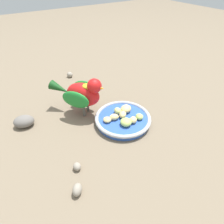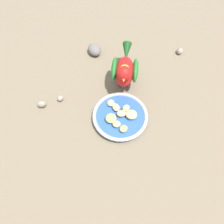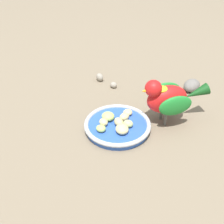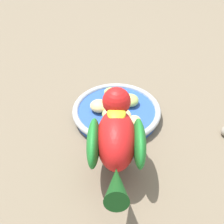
# 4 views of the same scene
# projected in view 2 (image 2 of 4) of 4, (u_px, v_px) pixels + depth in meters

# --- Properties ---
(ground_plane) EXTENTS (4.00, 4.00, 0.00)m
(ground_plane) POSITION_uv_depth(u_px,v_px,m) (125.00, 124.00, 0.72)
(ground_plane) COLOR #756651
(feeding_bowl) EXTENTS (0.19, 0.19, 0.03)m
(feeding_bowl) POSITION_uv_depth(u_px,v_px,m) (120.00, 116.00, 0.72)
(feeding_bowl) COLOR #2D56B7
(feeding_bowl) RESTS_ON ground_plane
(apple_piece_0) EXTENTS (0.04, 0.04, 0.02)m
(apple_piece_0) POSITION_uv_depth(u_px,v_px,m) (121.00, 114.00, 0.71)
(apple_piece_0) COLOR #E5C67F
(apple_piece_0) RESTS_ON feeding_bowl
(apple_piece_1) EXTENTS (0.04, 0.04, 0.02)m
(apple_piece_1) POSITION_uv_depth(u_px,v_px,m) (117.00, 124.00, 0.69)
(apple_piece_1) COLOR #E5C67F
(apple_piece_1) RESTS_ON feeding_bowl
(apple_piece_2) EXTENTS (0.04, 0.04, 0.02)m
(apple_piece_2) POSITION_uv_depth(u_px,v_px,m) (111.00, 103.00, 0.73)
(apple_piece_2) COLOR #E5C67F
(apple_piece_2) RESTS_ON feeding_bowl
(apple_piece_3) EXTENTS (0.04, 0.03, 0.02)m
(apple_piece_3) POSITION_uv_depth(u_px,v_px,m) (116.00, 107.00, 0.72)
(apple_piece_3) COLOR #E5C67F
(apple_piece_3) RESTS_ON feeding_bowl
(apple_piece_4) EXTENTS (0.04, 0.04, 0.02)m
(apple_piece_4) POSITION_uv_depth(u_px,v_px,m) (111.00, 118.00, 0.70)
(apple_piece_4) COLOR #B2CC66
(apple_piece_4) RESTS_ON feeding_bowl
(apple_piece_5) EXTENTS (0.03, 0.03, 0.02)m
(apple_piece_5) POSITION_uv_depth(u_px,v_px,m) (124.00, 129.00, 0.68)
(apple_piece_5) COLOR #B2CC66
(apple_piece_5) RESTS_ON feeding_bowl
(apple_piece_6) EXTENTS (0.03, 0.03, 0.02)m
(apple_piece_6) POSITION_uv_depth(u_px,v_px,m) (126.00, 108.00, 0.72)
(apple_piece_6) COLOR #C6D17A
(apple_piece_6) RESTS_ON feeding_bowl
(apple_piece_7) EXTENTS (0.05, 0.05, 0.02)m
(apple_piece_7) POSITION_uv_depth(u_px,v_px,m) (131.00, 114.00, 0.70)
(apple_piece_7) COLOR #E5C67F
(apple_piece_7) RESTS_ON feeding_bowl
(parrot) EXTENTS (0.15, 0.18, 0.14)m
(parrot) POSITION_uv_depth(u_px,v_px,m) (125.00, 70.00, 0.73)
(parrot) COLOR #59544C
(parrot) RESTS_ON ground_plane
(rock_large) EXTENTS (0.08, 0.07, 0.04)m
(rock_large) POSITION_uv_depth(u_px,v_px,m) (94.00, 50.00, 0.87)
(rock_large) COLOR slate
(rock_large) RESTS_ON ground_plane
(pebble_0) EXTENTS (0.04, 0.04, 0.03)m
(pebble_0) POSITION_uv_depth(u_px,v_px,m) (42.00, 104.00, 0.74)
(pebble_0) COLOR gray
(pebble_0) RESTS_ON ground_plane
(pebble_1) EXTENTS (0.02, 0.03, 0.02)m
(pebble_1) POSITION_uv_depth(u_px,v_px,m) (60.00, 98.00, 0.76)
(pebble_1) COLOR gray
(pebble_1) RESTS_ON ground_plane
(pebble_2) EXTENTS (0.03, 0.03, 0.02)m
(pebble_2) POSITION_uv_depth(u_px,v_px,m) (180.00, 51.00, 0.87)
(pebble_2) COLOR gray
(pebble_2) RESTS_ON ground_plane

